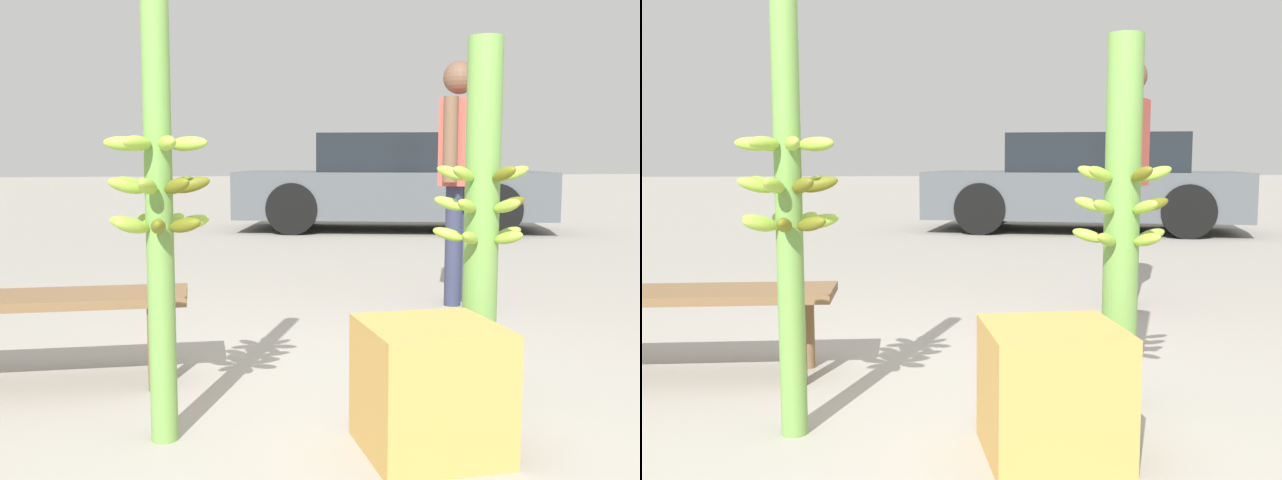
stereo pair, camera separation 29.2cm
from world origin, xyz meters
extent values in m
plane|color=#9E998E|center=(0.00, 0.00, 0.00)|extent=(80.00, 80.00, 0.00)
cylinder|color=#6B9E47|center=(-0.62, 0.08, 0.77)|extent=(0.09, 0.09, 1.54)
ellipsoid|color=#93BC3D|center=(-0.69, 0.17, 1.04)|extent=(0.12, 0.13, 0.05)
ellipsoid|color=#93BC3D|center=(-0.73, 0.08, 1.04)|extent=(0.14, 0.05, 0.05)
ellipsoid|color=#93BC3D|center=(-0.68, -0.01, 1.04)|extent=(0.12, 0.14, 0.05)
ellipsoid|color=#93BC3D|center=(-0.59, -0.02, 1.04)|extent=(0.08, 0.14, 0.05)
ellipsoid|color=#93BC3D|center=(-0.52, 0.04, 1.04)|extent=(0.14, 0.10, 0.05)
ellipsoid|color=#93BC3D|center=(-0.52, 0.13, 1.04)|extent=(0.14, 0.11, 0.05)
ellipsoid|color=#93BC3D|center=(-0.60, 0.19, 1.04)|extent=(0.07, 0.14, 0.05)
ellipsoid|color=#93BC3D|center=(-0.71, 0.14, 0.90)|extent=(0.14, 0.12, 0.08)
ellipsoid|color=#93BC3D|center=(-0.72, 0.05, 0.90)|extent=(0.15, 0.09, 0.08)
ellipsoid|color=#93BC3D|center=(-0.65, -0.02, 0.90)|extent=(0.09, 0.15, 0.08)
ellipsoid|color=#656718|center=(-0.56, -0.01, 0.90)|extent=(0.12, 0.14, 0.08)
ellipsoid|color=#656718|center=(-0.51, 0.07, 0.90)|extent=(0.14, 0.06, 0.08)
ellipsoid|color=#93BC3D|center=(-0.54, 0.16, 0.90)|extent=(0.13, 0.13, 0.08)
ellipsoid|color=#93BC3D|center=(-0.63, 0.19, 0.90)|extent=(0.06, 0.14, 0.08)
ellipsoid|color=#656718|center=(-0.54, 0.01, 0.77)|extent=(0.14, 0.13, 0.07)
ellipsoid|color=#93BC3D|center=(-0.51, 0.10, 0.77)|extent=(0.15, 0.07, 0.07)
ellipsoid|color=#93BC3D|center=(-0.57, 0.18, 0.77)|extent=(0.11, 0.15, 0.07)
ellipsoid|color=#93BC3D|center=(-0.66, 0.18, 0.77)|extent=(0.10, 0.15, 0.07)
ellipsoid|color=#93BC3D|center=(-0.72, 0.11, 0.77)|extent=(0.15, 0.08, 0.07)
ellipsoid|color=#93BC3D|center=(-0.71, 0.02, 0.77)|extent=(0.14, 0.12, 0.07)
ellipsoid|color=#656718|center=(-0.62, -0.03, 0.77)|extent=(0.05, 0.14, 0.07)
cylinder|color=#6B9E47|center=(0.64, 0.22, 0.73)|extent=(0.14, 0.14, 1.46)
ellipsoid|color=#93BC3D|center=(0.53, 0.15, 0.93)|extent=(0.14, 0.11, 0.08)
ellipsoid|color=#656718|center=(0.67, 0.09, 0.93)|extent=(0.07, 0.15, 0.08)
ellipsoid|color=#93BC3D|center=(0.77, 0.21, 0.93)|extent=(0.14, 0.06, 0.08)
ellipsoid|color=#93BC3D|center=(0.69, 0.34, 0.93)|extent=(0.10, 0.15, 0.08)
ellipsoid|color=#93BC3D|center=(0.54, 0.30, 0.93)|extent=(0.13, 0.13, 0.08)
ellipsoid|color=#93BC3D|center=(0.54, 0.14, 0.81)|extent=(0.14, 0.12, 0.08)
ellipsoid|color=#93BC3D|center=(0.68, 0.10, 0.81)|extent=(0.09, 0.15, 0.08)
ellipsoid|color=#656718|center=(0.77, 0.22, 0.81)|extent=(0.14, 0.05, 0.08)
ellipsoid|color=#93BC3D|center=(0.67, 0.34, 0.81)|extent=(0.08, 0.15, 0.08)
ellipsoid|color=#93BC3D|center=(0.53, 0.29, 0.81)|extent=(0.14, 0.11, 0.08)
ellipsoid|color=#93BC3D|center=(0.55, 0.13, 0.68)|extent=(0.13, 0.13, 0.08)
ellipsoid|color=#93BC3D|center=(0.70, 0.10, 0.68)|extent=(0.10, 0.14, 0.08)
ellipsoid|color=#93BC3D|center=(0.77, 0.24, 0.68)|extent=(0.14, 0.07, 0.08)
ellipsoid|color=#93BC3D|center=(0.66, 0.35, 0.68)|extent=(0.07, 0.14, 0.08)
ellipsoid|color=#93BC3D|center=(0.52, 0.28, 0.68)|extent=(0.14, 0.10, 0.08)
cylinder|color=#2D334C|center=(1.42, 2.18, 0.41)|extent=(0.16, 0.16, 0.81)
cylinder|color=#2D334C|center=(1.32, 2.03, 0.41)|extent=(0.16, 0.16, 0.81)
cube|color=#BF4C3F|center=(1.37, 2.10, 1.10)|extent=(0.38, 0.43, 0.57)
cylinder|color=brown|center=(1.51, 2.31, 1.11)|extent=(0.13, 0.13, 0.55)
cylinder|color=brown|center=(1.22, 1.90, 1.11)|extent=(0.13, 0.13, 0.55)
sphere|color=brown|center=(1.37, 2.10, 1.53)|extent=(0.22, 0.22, 0.22)
cube|color=brown|center=(-1.27, 0.81, 0.39)|extent=(1.56, 0.45, 0.04)
cylinder|color=brown|center=(-0.64, 0.91, 0.18)|extent=(0.06, 0.06, 0.37)
cylinder|color=brown|center=(-0.65, 0.65, 0.18)|extent=(0.06, 0.06, 0.37)
cube|color=#4C5156|center=(2.60, 7.08, 0.50)|extent=(4.54, 2.90, 0.63)
cube|color=black|center=(2.76, 7.03, 1.07)|extent=(2.69, 2.19, 0.51)
cylinder|color=black|center=(1.11, 6.77, 0.34)|extent=(0.71, 0.40, 0.68)
cylinder|color=black|center=(1.58, 8.21, 0.34)|extent=(0.71, 0.40, 0.68)
cylinder|color=black|center=(3.61, 5.96, 0.34)|extent=(0.71, 0.40, 0.68)
cylinder|color=black|center=(4.08, 7.40, 0.34)|extent=(0.71, 0.40, 0.68)
cube|color=#C69347|center=(0.25, -0.22, 0.22)|extent=(0.44, 0.44, 0.44)
camera|label=1|loc=(-0.63, -2.40, 0.99)|focal=40.00mm
camera|label=2|loc=(-0.34, -2.45, 0.99)|focal=40.00mm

